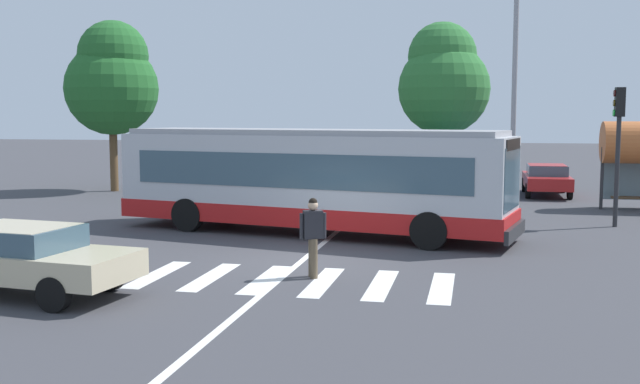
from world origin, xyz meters
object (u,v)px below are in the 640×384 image
(foreground_sedan, at_px, (20,256))
(pedestrian_crossing_street, at_px, (313,233))
(parked_car_teal, at_px, (426,175))
(twin_arm_street_lamp, at_px, (516,42))
(parked_car_black, at_px, (309,173))
(parked_car_blue, at_px, (488,176))
(traffic_light_far_corner, at_px, (618,133))
(background_tree_right, at_px, (443,79))
(background_tree_left, at_px, (112,79))
(parked_car_red, at_px, (546,178))
(parked_car_champagne, at_px, (367,175))
(parked_car_charcoal, at_px, (257,172))
(city_transit_bus, at_px, (310,180))

(foreground_sedan, bearing_deg, pedestrian_crossing_street, 27.31)
(parked_car_teal, height_order, twin_arm_street_lamp, twin_arm_street_lamp)
(foreground_sedan, bearing_deg, parked_car_black, 87.41)
(parked_car_teal, xyz_separation_m, parked_car_blue, (2.77, 0.22, 0.00))
(traffic_light_far_corner, height_order, background_tree_right, background_tree_right)
(foreground_sedan, xyz_separation_m, parked_car_blue, (9.13, 21.40, 0.00))
(pedestrian_crossing_street, relative_size, background_tree_left, 0.22)
(background_tree_right, bearing_deg, foreground_sedan, -106.78)
(parked_car_black, distance_m, twin_arm_street_lamp, 11.35)
(pedestrian_crossing_street, distance_m, twin_arm_street_lamp, 15.88)
(parked_car_black, relative_size, twin_arm_street_lamp, 0.44)
(twin_arm_street_lamp, height_order, background_tree_left, twin_arm_street_lamp)
(pedestrian_crossing_street, distance_m, traffic_light_far_corner, 12.02)
(parked_car_black, height_order, background_tree_right, background_tree_right)
(parked_car_black, bearing_deg, parked_car_red, -1.97)
(parked_car_champagne, bearing_deg, traffic_light_far_corner, -45.31)
(parked_car_champagne, distance_m, parked_car_red, 7.88)
(parked_car_blue, distance_m, background_tree_left, 17.54)
(parked_car_charcoal, distance_m, twin_arm_street_lamp, 13.56)
(parked_car_charcoal, xyz_separation_m, parked_car_blue, (10.78, 0.15, 0.00))
(background_tree_left, bearing_deg, city_transit_bus, -41.40)
(parked_car_red, height_order, traffic_light_far_corner, traffic_light_far_corner)
(foreground_sedan, height_order, parked_car_black, same)
(parked_car_black, xyz_separation_m, background_tree_right, (6.03, 2.07, 4.39))
(city_transit_bus, distance_m, parked_car_teal, 12.95)
(parked_car_blue, bearing_deg, city_transit_bus, -112.37)
(city_transit_bus, distance_m, parked_car_charcoal, 13.89)
(parked_car_black, distance_m, background_tree_right, 7.75)
(parked_car_champagne, distance_m, background_tree_left, 12.37)
(traffic_light_far_corner, bearing_deg, parked_car_champagne, 134.69)
(foreground_sedan, xyz_separation_m, background_tree_left, (-7.64, 18.62, 4.33))
(parked_car_red, xyz_separation_m, traffic_light_far_corner, (1.27, -9.01, 2.15))
(city_transit_bus, relative_size, parked_car_black, 2.66)
(parked_car_teal, height_order, parked_car_red, same)
(foreground_sedan, distance_m, parked_car_charcoal, 21.31)
(parked_car_charcoal, distance_m, parked_car_blue, 10.78)
(city_transit_bus, height_order, parked_car_blue, city_transit_bus)
(parked_car_teal, height_order, background_tree_right, background_tree_right)
(background_tree_left, bearing_deg, traffic_light_far_corner, -18.59)
(foreground_sedan, height_order, background_tree_right, background_tree_right)
(parked_car_charcoal, xyz_separation_m, parked_car_champagne, (5.36, -0.27, 0.00))
(foreground_sedan, relative_size, background_tree_left, 0.61)
(parked_car_charcoal, relative_size, parked_car_teal, 0.98)
(parked_car_black, bearing_deg, pedestrian_crossing_street, -77.05)
(background_tree_left, bearing_deg, parked_car_red, 6.29)
(foreground_sedan, height_order, parked_car_charcoal, same)
(foreground_sedan, bearing_deg, parked_car_champagne, 79.98)
(parked_car_teal, bearing_deg, parked_car_red, -4.84)
(parked_car_champagne, distance_m, parked_car_teal, 2.66)
(city_transit_bus, bearing_deg, parked_car_champagne, 90.56)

